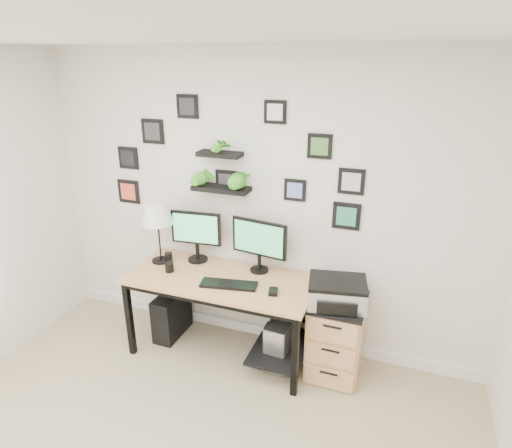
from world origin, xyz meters
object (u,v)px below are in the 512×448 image
at_px(mug, 169,267).
at_px(file_cabinet, 336,337).
at_px(monitor_left, 196,233).
at_px(printer, 337,292).
at_px(desk, 226,289).
at_px(pc_tower_black, 172,314).
at_px(monitor_right, 259,242).
at_px(table_lamp, 157,215).
at_px(pc_tower_grey, 282,340).

bearing_deg(mug, file_cabinet, 5.58).
relative_size(monitor_left, printer, 0.95).
bearing_deg(desk, pc_tower_black, 175.71).
xyz_separation_m(monitor_left, monitor_right, (0.60, -0.00, 0.00)).
xyz_separation_m(pc_tower_black, file_cabinet, (1.56, 0.01, 0.12)).
relative_size(desk, pc_tower_black, 3.71).
relative_size(monitor_left, file_cabinet, 0.71).
distance_m(pc_tower_black, printer, 1.64).
height_order(monitor_left, mug, monitor_left).
xyz_separation_m(desk, file_cabinet, (0.96, 0.06, -0.29)).
bearing_deg(pc_tower_black, monitor_left, 34.37).
bearing_deg(monitor_left, mug, -114.85).
bearing_deg(mug, table_lamp, 139.41).
distance_m(monitor_left, monitor_right, 0.60).
xyz_separation_m(desk, monitor_left, (-0.37, 0.20, 0.40)).
xyz_separation_m(desk, printer, (0.95, 0.02, 0.15)).
height_order(desk, monitor_left, monitor_left).
xyz_separation_m(pc_tower_grey, printer, (0.44, -0.01, 0.56)).
distance_m(table_lamp, pc_tower_black, 0.99).
bearing_deg(table_lamp, printer, -1.80).
relative_size(table_lamp, pc_tower_black, 1.29).
bearing_deg(pc_tower_black, mug, -52.27).
distance_m(mug, file_cabinet, 1.54).
height_order(table_lamp, pc_tower_grey, table_lamp).
bearing_deg(printer, mug, -175.90).
xyz_separation_m(desk, table_lamp, (-0.68, 0.07, 0.57)).
xyz_separation_m(file_cabinet, printer, (-0.01, -0.04, 0.44)).
xyz_separation_m(monitor_right, file_cabinet, (0.73, -0.14, -0.70)).
bearing_deg(table_lamp, pc_tower_black, -17.01).
bearing_deg(monitor_right, table_lamp, -172.28).
bearing_deg(pc_tower_black, file_cabinet, 1.25).
height_order(monitor_right, pc_tower_black, monitor_right).
distance_m(file_cabinet, printer, 0.44).
relative_size(table_lamp, mug, 6.53).
height_order(monitor_right, mug, monitor_right).
relative_size(pc_tower_black, file_cabinet, 0.64).
distance_m(desk, printer, 0.96).
height_order(mug, pc_tower_grey, mug).
xyz_separation_m(mug, pc_tower_grey, (1.01, 0.11, -0.58)).
bearing_deg(table_lamp, pc_tower_grey, -2.10).
distance_m(monitor_right, table_lamp, 0.93).
xyz_separation_m(table_lamp, printer, (1.62, -0.05, -0.43)).
distance_m(desk, table_lamp, 0.89).
height_order(monitor_right, pc_tower_grey, monitor_right).
xyz_separation_m(pc_tower_grey, file_cabinet, (0.45, 0.03, 0.12)).
bearing_deg(pc_tower_grey, file_cabinet, 3.98).
bearing_deg(pc_tower_grey, desk, -176.99).
height_order(desk, file_cabinet, desk).
xyz_separation_m(mug, pc_tower_black, (-0.10, 0.13, -0.58)).
relative_size(monitor_left, table_lamp, 0.85).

